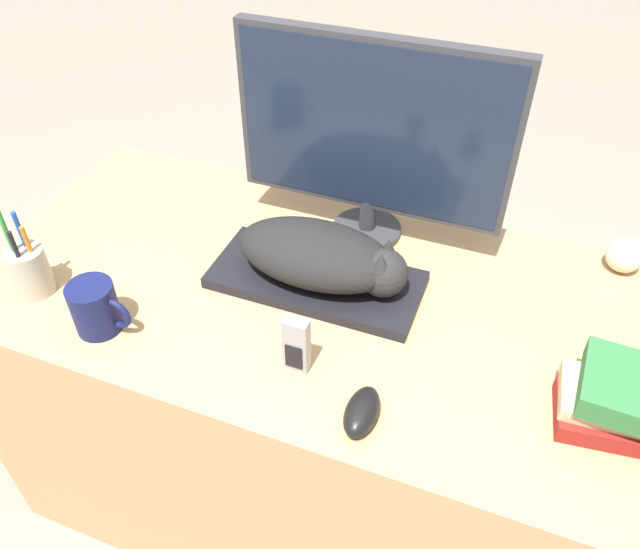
# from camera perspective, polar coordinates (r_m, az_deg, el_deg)

# --- Properties ---
(desk) EXTENTS (1.47, 0.69, 0.76)m
(desk) POSITION_cam_1_polar(r_m,az_deg,el_deg) (1.53, 0.96, -12.35)
(desk) COLOR tan
(desk) RESTS_ON ground_plane
(keyboard) EXTENTS (0.42, 0.19, 0.02)m
(keyboard) POSITION_cam_1_polar(r_m,az_deg,el_deg) (1.26, -0.36, -0.48)
(keyboard) COLOR black
(keyboard) RESTS_ON desk
(cat) EXTENTS (0.35, 0.17, 0.11)m
(cat) POSITION_cam_1_polar(r_m,az_deg,el_deg) (1.21, 0.42, 1.69)
(cat) COLOR black
(cat) RESTS_ON keyboard
(monitor) EXTENTS (0.56, 0.15, 0.44)m
(monitor) POSITION_cam_1_polar(r_m,az_deg,el_deg) (1.26, 4.81, 12.70)
(monitor) COLOR #333338
(monitor) RESTS_ON desk
(computer_mouse) EXTENTS (0.05, 0.10, 0.04)m
(computer_mouse) POSITION_cam_1_polar(r_m,az_deg,el_deg) (1.03, 3.83, -12.39)
(computer_mouse) COLOR black
(computer_mouse) RESTS_ON desk
(coffee_mug) EXTENTS (0.12, 0.09, 0.10)m
(coffee_mug) POSITION_cam_1_polar(r_m,az_deg,el_deg) (1.21, -19.79, -2.89)
(coffee_mug) COLOR #141947
(coffee_mug) RESTS_ON desk
(pen_cup) EXTENTS (0.07, 0.07, 0.20)m
(pen_cup) POSITION_cam_1_polar(r_m,az_deg,el_deg) (1.34, -25.00, 0.43)
(pen_cup) COLOR #B2A893
(pen_cup) RESTS_ON desk
(baseball) EXTENTS (0.08, 0.08, 0.08)m
(baseball) POSITION_cam_1_polar(r_m,az_deg,el_deg) (1.42, 26.11, 1.63)
(baseball) COLOR beige
(baseball) RESTS_ON desk
(phone) EXTENTS (0.04, 0.03, 0.12)m
(phone) POSITION_cam_1_polar(r_m,az_deg,el_deg) (1.07, -2.18, -6.51)
(phone) COLOR #99999E
(phone) RESTS_ON desk
(book_stack) EXTENTS (0.20, 0.15, 0.10)m
(book_stack) POSITION_cam_1_polar(r_m,az_deg,el_deg) (1.11, 26.11, -10.52)
(book_stack) COLOR maroon
(book_stack) RESTS_ON desk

